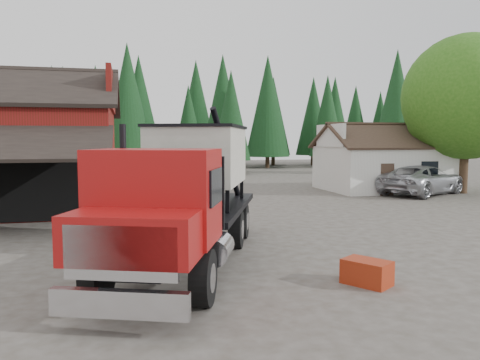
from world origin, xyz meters
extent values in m
plane|color=#443F35|center=(0.00, 0.00, 0.00)|extent=(120.00, 120.00, 0.00)
cube|color=black|center=(-11.00, 12.50, 6.00)|extent=(12.80, 5.53, 2.35)
cube|color=maroon|center=(-5.00, 10.00, 6.00)|extent=(0.25, 7.00, 2.00)
cylinder|color=#382619|center=(-5.60, 2.10, 1.40)|extent=(0.20, 0.20, 2.80)
cube|color=silver|center=(13.00, 13.00, 1.50)|extent=(8.00, 6.00, 3.00)
cube|color=#38281E|center=(13.00, 11.50, 3.75)|extent=(8.60, 3.42, 1.80)
cube|color=#38281E|center=(13.00, 14.50, 3.75)|extent=(8.60, 3.42, 1.80)
cube|color=silver|center=(9.00, 13.00, 3.75)|extent=(0.20, 4.20, 1.50)
cube|color=silver|center=(17.00, 13.00, 3.75)|extent=(0.20, 4.20, 1.50)
cube|color=#38281E|center=(11.50, 9.98, 1.00)|extent=(0.90, 0.06, 2.00)
cube|color=black|center=(14.50, 9.98, 1.60)|extent=(1.20, 0.06, 1.00)
cylinder|color=#382619|center=(17.00, 10.00, 1.60)|extent=(0.60, 0.60, 3.20)
sphere|color=#265C15|center=(17.00, 10.00, 6.20)|extent=(8.00, 8.00, 8.00)
sphere|color=#265C15|center=(15.80, 10.80, 5.00)|extent=(4.40, 4.40, 4.40)
cylinder|color=#382619|center=(6.00, 30.00, 0.80)|extent=(0.44, 0.44, 1.60)
cone|color=black|center=(6.00, 30.00, 5.90)|extent=(3.96, 3.96, 9.00)
cylinder|color=#382619|center=(22.00, 26.00, 0.80)|extent=(0.44, 0.44, 1.60)
cone|color=black|center=(22.00, 26.00, 6.90)|extent=(4.84, 4.84, 11.00)
cylinder|color=#382619|center=(-4.00, 34.00, 0.80)|extent=(0.44, 0.44, 1.60)
cone|color=black|center=(-4.00, 34.00, 7.40)|extent=(5.28, 5.28, 12.00)
cylinder|color=black|center=(-4.93, -5.70, 0.61)|extent=(0.79, 1.28, 1.22)
cylinder|color=black|center=(-2.76, -6.52, 0.61)|extent=(0.79, 1.28, 1.22)
cylinder|color=black|center=(-3.05, -0.72, 0.61)|extent=(0.79, 1.28, 1.22)
cylinder|color=black|center=(-0.88, -1.55, 0.61)|extent=(0.79, 1.28, 1.22)
cylinder|color=black|center=(-2.50, 0.73, 0.61)|extent=(0.79, 1.28, 1.22)
cylinder|color=black|center=(-0.33, -0.10, 0.61)|extent=(0.79, 1.28, 1.22)
cube|color=black|center=(-2.59, -2.79, 1.05)|extent=(4.51, 9.34, 0.44)
cube|color=silver|center=(-4.45, -7.71, 0.61)|extent=(2.45, 1.09, 0.50)
cube|color=silver|center=(-4.41, -7.61, 1.50)|extent=(2.01, 0.85, 1.00)
cube|color=maroon|center=(-4.18, -6.99, 1.66)|extent=(2.84, 2.23, 0.94)
cube|color=maroon|center=(-3.67, -5.64, 2.27)|extent=(3.15, 2.70, 2.05)
cube|color=black|center=(-3.98, -6.47, 2.60)|extent=(2.21, 0.91, 1.00)
cylinder|color=black|center=(-4.35, -4.32, 2.88)|extent=(0.20, 0.20, 1.99)
cube|color=black|center=(-3.28, -4.61, 2.22)|extent=(2.59, 1.08, 1.77)
cube|color=black|center=(-2.04, -1.34, 1.35)|extent=(4.91, 7.01, 0.18)
cube|color=beige|center=(-2.04, -1.34, 2.99)|extent=(3.68, 4.32, 1.77)
cone|color=beige|center=(-2.04, -1.34, 1.88)|extent=(3.14, 3.14, 0.78)
cube|color=black|center=(-2.04, -1.34, 3.90)|extent=(3.82, 4.46, 0.09)
cylinder|color=black|center=(-0.87, -0.13, 2.88)|extent=(1.59, 2.11, 3.38)
cube|color=maroon|center=(-1.72, 1.38, 1.66)|extent=(0.94, 1.06, 0.50)
cylinder|color=silver|center=(-2.22, -5.42, 0.94)|extent=(0.97, 1.26, 0.62)
imported|color=#B9BBC1|center=(14.00, 10.00, 0.93)|extent=(7.34, 5.84, 1.85)
cube|color=maroon|center=(1.32, -6.00, 0.30)|extent=(1.19, 1.30, 0.60)
camera|label=1|loc=(-4.28, -16.03, 3.51)|focal=35.00mm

